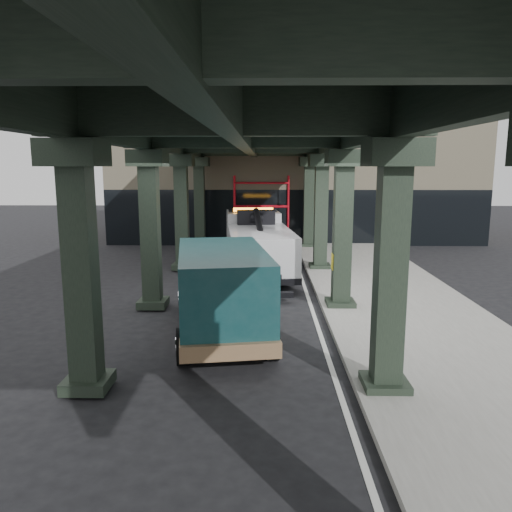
{
  "coord_description": "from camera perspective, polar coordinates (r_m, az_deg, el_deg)",
  "views": [
    {
      "loc": [
        0.17,
        -13.44,
        4.5
      ],
      "look_at": [
        -0.09,
        2.12,
        1.7
      ],
      "focal_mm": 35.0,
      "sensor_mm": 36.0,
      "label": 1
    }
  ],
  "objects": [
    {
      "name": "viaduct",
      "position": [
        15.48,
        -1.18,
        13.75
      ],
      "size": [
        7.4,
        32.0,
        6.4
      ],
      "color": "black",
      "rests_on": "ground"
    },
    {
      "name": "scaffolding",
      "position": [
        28.19,
        0.62,
        5.33
      ],
      "size": [
        3.08,
        0.88,
        4.0
      ],
      "color": "red",
      "rests_on": "ground"
    },
    {
      "name": "building",
      "position": [
        33.5,
        4.15,
        9.32
      ],
      "size": [
        22.0,
        10.0,
        8.0
      ],
      "primitive_type": "cube",
      "color": "#C6B793",
      "rests_on": "ground"
    },
    {
      "name": "lane_stripe",
      "position": [
        16.16,
        6.4,
        -6.02
      ],
      "size": [
        0.12,
        38.0,
        0.01
      ],
      "primitive_type": "cube",
      "color": "silver",
      "rests_on": "ground"
    },
    {
      "name": "towed_van",
      "position": [
        13.31,
        -3.96,
        -3.78
      ],
      "size": [
        3.14,
        6.19,
        2.4
      ],
      "rotation": [
        0.0,
        0.0,
        0.16
      ],
      "color": "#10383B",
      "rests_on": "ground"
    },
    {
      "name": "tow_truck",
      "position": [
        21.2,
        0.06,
        1.66
      ],
      "size": [
        3.19,
        8.65,
        2.78
      ],
      "rotation": [
        0.0,
        0.0,
        0.1
      ],
      "color": "black",
      "rests_on": "ground"
    },
    {
      "name": "ground",
      "position": [
        14.18,
        0.23,
        -8.31
      ],
      "size": [
        90.0,
        90.0,
        0.0
      ],
      "primitive_type": "plane",
      "color": "black",
      "rests_on": "ground"
    },
    {
      "name": "sidewalk",
      "position": [
        16.64,
        16.1,
        -5.64
      ],
      "size": [
        5.0,
        40.0,
        0.15
      ],
      "primitive_type": "cube",
      "color": "gray",
      "rests_on": "ground"
    }
  ]
}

